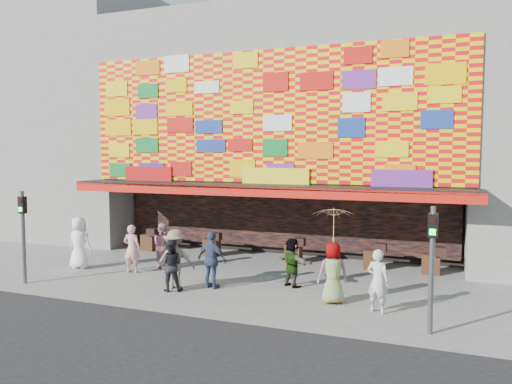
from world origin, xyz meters
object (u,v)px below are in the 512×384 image
signal_right (432,255)px  ped_d (175,259)px  ped_e (212,260)px  ped_i (163,246)px  ped_b (132,249)px  parasol (333,225)px  ped_g (333,273)px  ped_a (79,243)px  ped_c (170,265)px  ped_f (292,262)px  signal_left (23,226)px  ped_h (378,281)px

signal_right → ped_d: bearing=170.3°
ped_e → ped_i: bearing=-20.6°
ped_b → ped_d: ped_d is taller
signal_right → ped_e: size_ratio=1.68×
signal_right → parasol: 3.07m
ped_d → ped_g: ped_d is taller
ped_a → ped_c: bearing=160.8°
signal_right → ped_a: bearing=169.2°
ped_c → ped_f: (3.32, 1.83, -0.02)m
ped_e → ped_g: 3.85m
signal_left → ped_b: bearing=45.8°
ped_c → ped_d: bearing=-109.0°
ped_e → ped_f: size_ratio=1.16×
ped_c → ped_g: size_ratio=0.91×
ped_f → ped_g: 2.03m
ped_i → ped_a: bearing=52.6°
ped_c → ped_g: (4.90, 0.57, 0.08)m
ped_g → ped_b: bearing=-35.5°
signal_right → ped_g: bearing=150.2°
ped_d → ped_f: bearing=-175.3°
signal_left → ped_h: (11.04, 1.14, -1.01)m
ped_f → ped_h: ped_h is taller
ped_b → signal_left: bearing=37.5°
ped_a → ped_g: bearing=172.4°
parasol → ped_e: bearing=177.6°
signal_left → ped_a: signal_left is taller
ped_f → ped_h: 3.30m
ped_g → ped_f: bearing=-66.9°
ped_g → ped_h: size_ratio=1.02×
ped_a → ped_f: (7.95, 0.47, -0.17)m
ped_d → ped_h: bearing=159.3°
ped_e → ped_i: ped_e is taller
ped_a → ped_f: bearing=-179.4°
ped_d → ped_h: (6.21, -0.15, -0.07)m
ped_e → ped_f: ped_e is taller
ped_a → ped_e: 5.72m
parasol → ped_b: bearing=172.7°
ped_b → ped_h: bearing=163.0°
signal_left → ped_h: 11.15m
ped_g → ped_h: ped_g is taller
ped_b → ped_d: (2.44, -1.17, 0.07)m
signal_left → ped_i: bearing=48.6°
ped_i → ped_b: bearing=87.3°
ped_b → ped_f: size_ratio=1.10×
signal_left → ped_a: bearing=84.6°
ped_f → ped_h: size_ratio=0.91×
ped_d → ped_f: size_ratio=1.19×
signal_left → ped_c: signal_left is taller
signal_right → ped_b: 10.36m
signal_right → ped_h: bearing=139.9°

